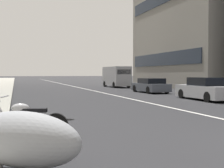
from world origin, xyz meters
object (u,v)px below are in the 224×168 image
at_px(motorcycle_by_sign_pole, 26,122).
at_px(delivery_van_ahead, 116,76).
at_px(motorcycle_second_in_row, 21,140).
at_px(car_lead_in_lane, 206,89).
at_px(car_following_behind, 151,86).

height_order(motorcycle_by_sign_pole, delivery_van_ahead, delivery_van_ahead).
relative_size(motorcycle_second_in_row, car_lead_in_lane, 0.48).
height_order(car_following_behind, delivery_van_ahead, delivery_van_ahead).
xyz_separation_m(motorcycle_second_in_row, car_following_behind, (18.97, -11.18, 0.03)).
bearing_deg(delivery_van_ahead, motorcycle_by_sign_pole, 154.84).
distance_m(motorcycle_second_in_row, car_lead_in_lane, 15.97).
xyz_separation_m(motorcycle_second_in_row, delivery_van_ahead, (29.94, -11.71, 0.77)).
xyz_separation_m(motorcycle_by_sign_pole, car_lead_in_lane, (8.35, -11.24, 0.24)).
bearing_deg(motorcycle_second_in_row, delivery_van_ahead, -71.53).
relative_size(car_lead_in_lane, delivery_van_ahead, 0.90).
relative_size(motorcycle_second_in_row, delivery_van_ahead, 0.43).
bearing_deg(motorcycle_second_in_row, car_lead_in_lane, -95.76).
bearing_deg(car_lead_in_lane, car_following_behind, 2.84).
relative_size(motorcycle_second_in_row, motorcycle_by_sign_pole, 1.07).
height_order(motorcycle_second_in_row, motorcycle_by_sign_pole, motorcycle_by_sign_pole).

